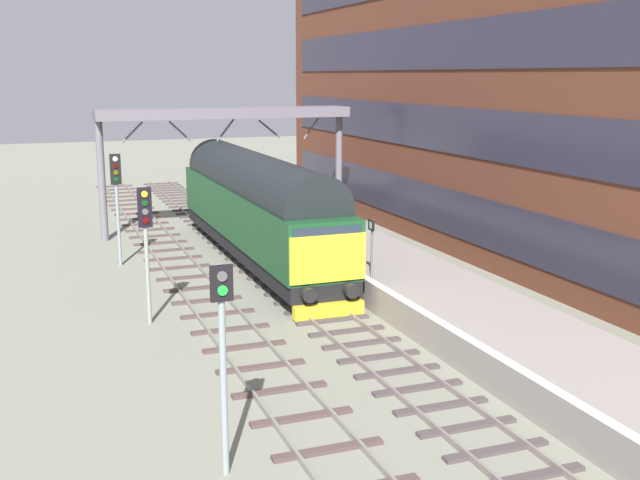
{
  "coord_description": "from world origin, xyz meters",
  "views": [
    {
      "loc": [
        -8.88,
        -27.96,
        7.9
      ],
      "look_at": [
        0.2,
        -3.68,
        2.37
      ],
      "focal_mm": 43.51,
      "sensor_mm": 36.0,
      "label": 1
    }
  ],
  "objects_px": {
    "diesel_locomotive": "(256,205)",
    "waiting_passenger": "(353,233)",
    "signal_post_mid": "(146,236)",
    "platform_number_sign": "(372,240)",
    "signal_post_near": "(223,346)",
    "signal_post_far": "(117,193)"
  },
  "relations": [
    {
      "from": "waiting_passenger",
      "to": "diesel_locomotive",
      "type": "bearing_deg",
      "value": 29.86
    },
    {
      "from": "signal_post_near",
      "to": "waiting_passenger",
      "type": "height_order",
      "value": "signal_post_near"
    },
    {
      "from": "diesel_locomotive",
      "to": "signal_post_far",
      "type": "bearing_deg",
      "value": 167.48
    },
    {
      "from": "signal_post_mid",
      "to": "waiting_passenger",
      "type": "distance_m",
      "value": 8.51
    },
    {
      "from": "signal_post_near",
      "to": "waiting_passenger",
      "type": "xyz_separation_m",
      "value": [
        8.13,
        12.7,
        -0.73
      ]
    },
    {
      "from": "signal_post_mid",
      "to": "platform_number_sign",
      "type": "relative_size",
      "value": 2.17
    },
    {
      "from": "diesel_locomotive",
      "to": "waiting_passenger",
      "type": "bearing_deg",
      "value": -62.36
    },
    {
      "from": "diesel_locomotive",
      "to": "waiting_passenger",
      "type": "height_order",
      "value": "diesel_locomotive"
    },
    {
      "from": "diesel_locomotive",
      "to": "waiting_passenger",
      "type": "distance_m",
      "value": 5.4
    },
    {
      "from": "signal_post_near",
      "to": "signal_post_mid",
      "type": "xyz_separation_m",
      "value": [
        0.0,
        10.35,
        0.19
      ]
    },
    {
      "from": "diesel_locomotive",
      "to": "signal_post_near",
      "type": "height_order",
      "value": "diesel_locomotive"
    },
    {
      "from": "signal_post_mid",
      "to": "waiting_passenger",
      "type": "height_order",
      "value": "signal_post_mid"
    },
    {
      "from": "signal_post_near",
      "to": "signal_post_mid",
      "type": "height_order",
      "value": "signal_post_mid"
    },
    {
      "from": "signal_post_mid",
      "to": "platform_number_sign",
      "type": "distance_m",
      "value": 7.56
    },
    {
      "from": "diesel_locomotive",
      "to": "signal_post_far",
      "type": "relative_size",
      "value": 3.7
    },
    {
      "from": "signal_post_near",
      "to": "waiting_passenger",
      "type": "relative_size",
      "value": 2.66
    },
    {
      "from": "waiting_passenger",
      "to": "signal_post_far",
      "type": "bearing_deg",
      "value": 55.73
    },
    {
      "from": "diesel_locomotive",
      "to": "signal_post_mid",
      "type": "relative_size",
      "value": 3.92
    },
    {
      "from": "diesel_locomotive",
      "to": "platform_number_sign",
      "type": "xyz_separation_m",
      "value": [
        1.87,
        -7.85,
        -0.11
      ]
    },
    {
      "from": "diesel_locomotive",
      "to": "signal_post_mid",
      "type": "xyz_separation_m",
      "value": [
        -5.64,
        -7.11,
        0.44
      ]
    },
    {
      "from": "diesel_locomotive",
      "to": "waiting_passenger",
      "type": "xyz_separation_m",
      "value": [
        2.49,
        -4.76,
        -0.49
      ]
    },
    {
      "from": "signal_post_near",
      "to": "diesel_locomotive",
      "type": "bearing_deg",
      "value": 72.11
    }
  ]
}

